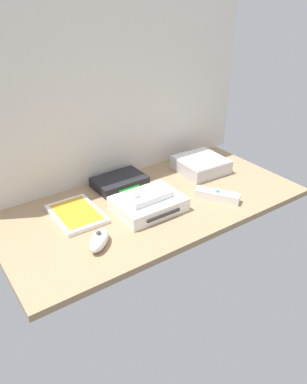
{
  "coord_description": "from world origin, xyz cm",
  "views": [
    {
      "loc": [
        -60.92,
        -87.25,
        63.71
      ],
      "look_at": [
        0.0,
        0.0,
        4.0
      ],
      "focal_mm": 35.25,
      "sensor_mm": 36.0,
      "label": 1
    }
  ],
  "objects_px": {
    "remote_nunchuk": "(99,240)",
    "remote_classic_pad": "(147,196)",
    "network_router": "(120,182)",
    "game_console": "(148,204)",
    "remote_wand": "(217,196)",
    "mini_computer": "(201,164)",
    "game_case": "(76,214)"
  },
  "relations": [
    {
      "from": "game_case",
      "to": "remote_nunchuk",
      "type": "distance_m",
      "value": 0.18
    },
    {
      "from": "game_case",
      "to": "network_router",
      "type": "distance_m",
      "value": 0.23
    },
    {
      "from": "remote_classic_pad",
      "to": "remote_wand",
      "type": "bearing_deg",
      "value": -19.52
    },
    {
      "from": "remote_nunchuk",
      "to": "game_case",
      "type": "bearing_deg",
      "value": 130.99
    },
    {
      "from": "game_console",
      "to": "mini_computer",
      "type": "height_order",
      "value": "mini_computer"
    },
    {
      "from": "game_case",
      "to": "remote_wand",
      "type": "bearing_deg",
      "value": -21.78
    },
    {
      "from": "remote_nunchuk",
      "to": "remote_classic_pad",
      "type": "relative_size",
      "value": 0.7
    },
    {
      "from": "remote_wand",
      "to": "remote_classic_pad",
      "type": "bearing_deg",
      "value": 128.8
    },
    {
      "from": "game_console",
      "to": "remote_classic_pad",
      "type": "distance_m",
      "value": 0.03
    },
    {
      "from": "mini_computer",
      "to": "remote_wand",
      "type": "xyz_separation_m",
      "value": [
        -0.1,
        -0.2,
        -0.01
      ]
    },
    {
      "from": "game_case",
      "to": "remote_classic_pad",
      "type": "bearing_deg",
      "value": -25.69
    },
    {
      "from": "mini_computer",
      "to": "game_case",
      "type": "relative_size",
      "value": 0.92
    },
    {
      "from": "network_router",
      "to": "remote_classic_pad",
      "type": "height_order",
      "value": "remote_classic_pad"
    },
    {
      "from": "network_router",
      "to": "game_case",
      "type": "bearing_deg",
      "value": -157.2
    },
    {
      "from": "game_console",
      "to": "network_router",
      "type": "bearing_deg",
      "value": 87.88
    },
    {
      "from": "mini_computer",
      "to": "remote_classic_pad",
      "type": "distance_m",
      "value": 0.35
    },
    {
      "from": "game_case",
      "to": "network_router",
      "type": "height_order",
      "value": "network_router"
    },
    {
      "from": "mini_computer",
      "to": "remote_nunchuk",
      "type": "height_order",
      "value": "mini_computer"
    },
    {
      "from": "network_router",
      "to": "game_console",
      "type": "bearing_deg",
      "value": -93.11
    },
    {
      "from": "game_console",
      "to": "network_router",
      "type": "height_order",
      "value": "game_console"
    },
    {
      "from": "game_case",
      "to": "remote_wand",
      "type": "distance_m",
      "value": 0.46
    },
    {
      "from": "game_console",
      "to": "remote_nunchuk",
      "type": "distance_m",
      "value": 0.23
    },
    {
      "from": "game_case",
      "to": "remote_nunchuk",
      "type": "height_order",
      "value": "remote_nunchuk"
    },
    {
      "from": "remote_nunchuk",
      "to": "remote_classic_pad",
      "type": "height_order",
      "value": "remote_classic_pad"
    },
    {
      "from": "game_case",
      "to": "remote_wand",
      "type": "height_order",
      "value": "remote_wand"
    },
    {
      "from": "game_case",
      "to": "network_router",
      "type": "bearing_deg",
      "value": 24.51
    },
    {
      "from": "remote_wand",
      "to": "remote_nunchuk",
      "type": "distance_m",
      "value": 0.44
    },
    {
      "from": "game_console",
      "to": "remote_wand",
      "type": "height_order",
      "value": "game_console"
    },
    {
      "from": "network_router",
      "to": "remote_nunchuk",
      "type": "height_order",
      "value": "remote_nunchuk"
    },
    {
      "from": "mini_computer",
      "to": "remote_classic_pad",
      "type": "height_order",
      "value": "remote_classic_pad"
    },
    {
      "from": "game_console",
      "to": "remote_wand",
      "type": "distance_m",
      "value": 0.24
    },
    {
      "from": "remote_wand",
      "to": "remote_classic_pad",
      "type": "distance_m",
      "value": 0.24
    }
  ]
}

